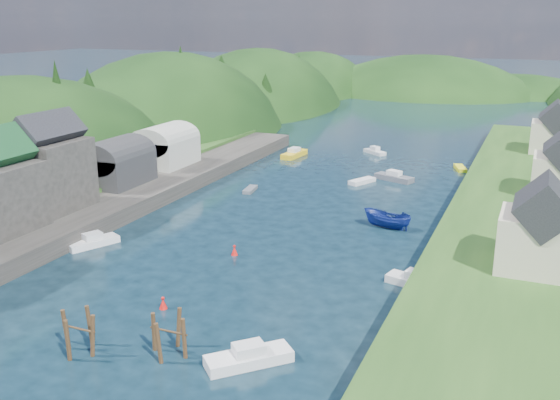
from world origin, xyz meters
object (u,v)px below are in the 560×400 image
at_px(piling_cluster_near, 79,336).
at_px(channel_buoy_near, 163,303).
at_px(piling_cluster_far, 169,338).
at_px(channel_buoy_far, 234,251).

distance_m(piling_cluster_near, channel_buoy_near, 8.62).
xyz_separation_m(piling_cluster_far, channel_buoy_near, (-4.53, 6.09, -0.81)).
bearing_deg(channel_buoy_far, channel_buoy_near, -89.79).
height_order(piling_cluster_near, channel_buoy_far, piling_cluster_near).
bearing_deg(piling_cluster_near, piling_cluster_far, 20.69).
distance_m(piling_cluster_near, channel_buoy_far, 21.82).
bearing_deg(piling_cluster_near, channel_buoy_near, 79.02).
bearing_deg(piling_cluster_far, channel_buoy_near, 126.62).
xyz_separation_m(piling_cluster_far, channel_buoy_far, (-4.57, 19.42, -0.81)).
relative_size(piling_cluster_far, channel_buoy_near, 3.37).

